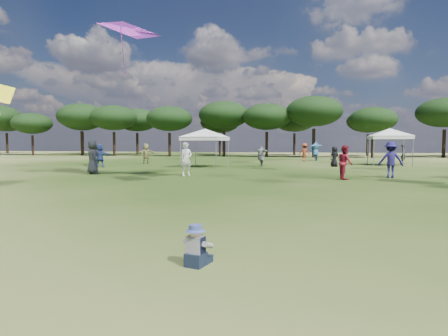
# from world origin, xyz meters

# --- Properties ---
(ground) EXTENTS (140.00, 140.00, 0.00)m
(ground) POSITION_xyz_m (0.00, 0.00, 0.00)
(ground) COLOR #2E4514
(ground) RESTS_ON ground
(tree_line) EXTENTS (108.78, 17.63, 7.77)m
(tree_line) POSITION_xyz_m (2.39, 47.41, 5.42)
(tree_line) COLOR black
(tree_line) RESTS_ON ground
(tent_left) EXTENTS (5.71, 5.71, 3.10)m
(tent_left) POSITION_xyz_m (-5.27, 23.07, 2.68)
(tent_left) COLOR gray
(tent_left) RESTS_ON ground
(tent_right) EXTENTS (5.98, 5.98, 3.23)m
(tent_right) POSITION_xyz_m (8.47, 28.21, 2.80)
(tent_right) COLOR gray
(tent_right) RESTS_ON ground
(toddler) EXTENTS (0.43, 0.47, 0.59)m
(toddler) POSITION_xyz_m (-0.01, 1.63, 0.26)
(toddler) COLOR black
(toddler) RESTS_ON ground
(festival_crowd) EXTENTS (29.50, 21.56, 1.93)m
(festival_crowd) POSITION_xyz_m (-0.49, 25.60, 0.88)
(festival_crowd) COLOR navy
(festival_crowd) RESTS_ON ground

